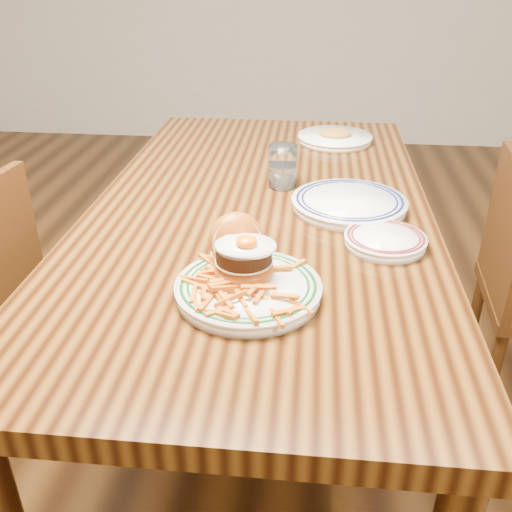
# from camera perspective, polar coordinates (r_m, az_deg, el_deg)

# --- Properties ---
(floor) EXTENTS (6.00, 6.00, 0.00)m
(floor) POSITION_cam_1_polar(r_m,az_deg,el_deg) (1.88, 0.37, -16.34)
(floor) COLOR black
(floor) RESTS_ON ground
(table) EXTENTS (0.85, 1.60, 0.75)m
(table) POSITION_cam_1_polar(r_m,az_deg,el_deg) (1.49, 0.44, 2.06)
(table) COLOR black
(table) RESTS_ON floor
(main_plate) EXTENTS (0.27, 0.29, 0.13)m
(main_plate) POSITION_cam_1_polar(r_m,az_deg,el_deg) (1.06, -0.99, -1.95)
(main_plate) COLOR white
(main_plate) RESTS_ON table
(side_plate) EXTENTS (0.18, 0.18, 0.03)m
(side_plate) POSITION_cam_1_polar(r_m,az_deg,el_deg) (1.27, 12.80, 1.60)
(side_plate) COLOR white
(side_plate) RESTS_ON table
(rear_plate) EXTENTS (0.28, 0.28, 0.03)m
(rear_plate) POSITION_cam_1_polar(r_m,az_deg,el_deg) (1.43, 9.30, 5.25)
(rear_plate) COLOR white
(rear_plate) RESTS_ON table
(water_glass) EXTENTS (0.08, 0.08, 0.12)m
(water_glass) POSITION_cam_1_polar(r_m,az_deg,el_deg) (1.55, 2.67, 8.72)
(water_glass) COLOR white
(water_glass) RESTS_ON table
(far_plate) EXTENTS (0.25, 0.25, 0.04)m
(far_plate) POSITION_cam_1_polar(r_m,az_deg,el_deg) (1.95, 7.89, 11.63)
(far_plate) COLOR white
(far_plate) RESTS_ON table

